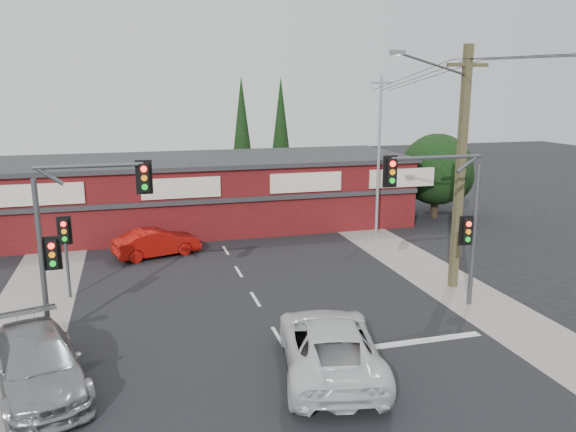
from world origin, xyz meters
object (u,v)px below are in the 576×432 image
object	(u,v)px
shop_building	(193,192)
red_sedan	(157,243)
white_suv	(330,345)
utility_pole	(458,161)
silver_suv	(38,364)

from	to	relation	value
shop_building	red_sedan	bearing A→B (deg)	-112.59
white_suv	red_sedan	distance (m)	14.22
utility_pole	silver_suv	bearing A→B (deg)	-164.33
silver_suv	utility_pole	distance (m)	16.92
silver_suv	red_sedan	bearing A→B (deg)	57.54
white_suv	silver_suv	size ratio (longest dim) A/B	1.11
red_sedan	shop_building	xyz separation A→B (m)	(2.50, 6.00, 1.43)
utility_pole	white_suv	bearing A→B (deg)	-143.51
silver_suv	red_sedan	size ratio (longest dim) A/B	1.26
silver_suv	shop_building	bearing A→B (deg)	55.72
white_suv	shop_building	size ratio (longest dim) A/B	0.22
white_suv	shop_building	distance (m)	19.66
red_sedan	shop_building	size ratio (longest dim) A/B	0.16
red_sedan	utility_pole	size ratio (longest dim) A/B	0.43
silver_suv	utility_pole	size ratio (longest dim) A/B	0.54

